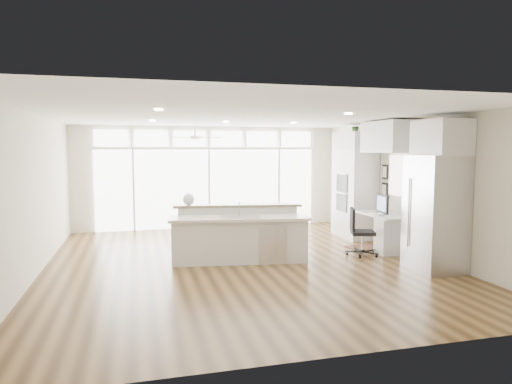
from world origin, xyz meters
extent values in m
cube|color=#402A13|center=(0.00, 0.00, -0.01)|extent=(7.00, 8.00, 0.02)
cube|color=white|center=(0.00, 0.00, 2.70)|extent=(7.00, 8.00, 0.02)
cube|color=beige|center=(0.00, 4.00, 1.35)|extent=(7.00, 0.04, 2.70)
cube|color=beige|center=(0.00, -4.00, 1.35)|extent=(7.00, 0.04, 2.70)
cube|color=beige|center=(-3.50, 0.00, 1.35)|extent=(0.04, 8.00, 2.70)
cube|color=beige|center=(3.50, 0.00, 1.35)|extent=(0.04, 8.00, 2.70)
cube|color=white|center=(0.00, 3.94, 1.05)|extent=(5.80, 0.06, 2.08)
cube|color=white|center=(0.00, 3.94, 2.38)|extent=(5.90, 0.06, 0.40)
cube|color=white|center=(3.46, 0.30, 1.55)|extent=(0.04, 0.85, 0.85)
cube|color=silver|center=(-0.50, 2.80, 2.48)|extent=(1.16, 1.16, 0.32)
cube|color=beige|center=(0.00, 0.20, 2.68)|extent=(3.40, 3.00, 0.02)
cube|color=silver|center=(3.17, 1.80, 1.25)|extent=(0.64, 1.20, 2.50)
cube|color=silver|center=(3.13, 0.30, 0.38)|extent=(0.72, 1.30, 0.76)
cube|color=silver|center=(3.17, 0.30, 2.35)|extent=(0.64, 1.30, 0.64)
cube|color=silver|center=(3.11, -1.35, 1.00)|extent=(0.76, 0.90, 2.00)
cube|color=silver|center=(3.17, -1.35, 2.30)|extent=(0.64, 0.90, 0.60)
cube|color=black|center=(3.46, 0.92, 1.40)|extent=(0.06, 0.22, 0.80)
cube|color=silver|center=(-0.02, 0.13, 0.51)|extent=(2.70, 1.34, 1.03)
cube|color=black|center=(2.90, 0.56, 0.01)|extent=(0.91, 0.69, 0.01)
cube|color=black|center=(2.44, -0.03, 0.47)|extent=(0.60, 0.58, 0.93)
sphere|color=silver|center=(-0.91, 0.66, 1.14)|extent=(0.24, 0.24, 0.23)
cube|color=black|center=(3.05, 0.30, 0.98)|extent=(0.15, 0.52, 0.43)
cube|color=silver|center=(2.88, 0.30, 0.77)|extent=(0.18, 0.36, 0.02)
imported|color=#2D5A26|center=(3.17, 1.80, 2.62)|extent=(0.31, 0.33, 0.24)
camera|label=1|loc=(-1.87, -8.09, 2.10)|focal=32.00mm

